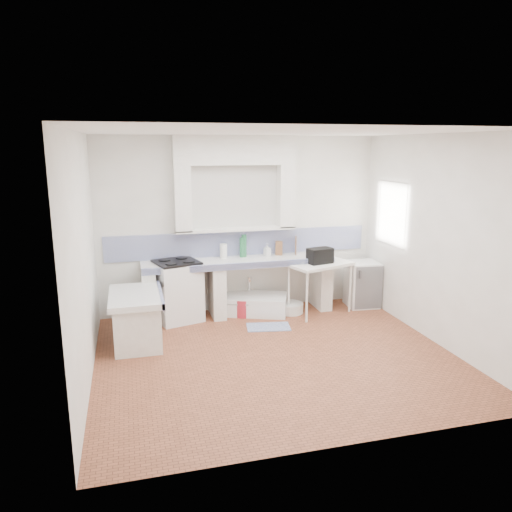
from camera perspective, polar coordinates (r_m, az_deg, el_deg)
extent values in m
plane|color=brown|center=(6.41, 2.33, -11.58)|extent=(4.50, 4.50, 0.00)
plane|color=white|center=(5.84, 2.58, 14.31)|extent=(4.50, 4.50, 0.00)
plane|color=white|center=(7.87, -1.86, 3.69)|extent=(4.50, 0.00, 4.50)
plane|color=white|center=(4.16, 10.62, -4.80)|extent=(4.50, 0.00, 4.50)
plane|color=white|center=(5.74, -19.56, -0.48)|extent=(0.00, 4.50, 4.50)
plane|color=white|center=(6.97, 20.43, 1.69)|extent=(0.00, 4.50, 4.50)
cube|color=white|center=(7.63, -2.46, 12.26)|extent=(1.90, 0.25, 0.45)
cube|color=#381E12|center=(8.02, 16.68, 4.77)|extent=(0.35, 0.86, 1.06)
cube|color=white|center=(7.90, 15.95, 7.48)|extent=(0.01, 0.84, 0.24)
cube|color=white|center=(7.67, -2.06, -0.67)|extent=(3.00, 0.60, 0.08)
cube|color=navy|center=(7.40, -1.58, -1.16)|extent=(3.00, 0.04, 0.10)
cube|color=white|center=(7.61, -12.39, -4.58)|extent=(0.20, 0.55, 0.82)
cube|color=white|center=(7.72, -4.57, -4.08)|extent=(0.20, 0.55, 0.82)
cube|color=white|center=(8.19, 7.58, -3.15)|extent=(0.20, 0.55, 0.82)
cube|color=white|center=(6.77, -13.87, -4.63)|extent=(0.70, 1.10, 0.08)
cube|color=white|center=(6.88, -13.71, -7.41)|extent=(0.60, 1.00, 0.62)
cube|color=navy|center=(6.78, -11.08, -4.46)|extent=(0.04, 1.10, 0.10)
cube|color=navy|center=(7.91, -1.82, 1.52)|extent=(4.27, 0.03, 0.40)
cube|color=white|center=(7.60, -9.15, -4.13)|extent=(0.78, 0.77, 0.90)
cube|color=white|center=(7.92, -0.41, -5.71)|extent=(1.23, 0.95, 0.26)
cube|color=white|center=(7.89, 7.45, -3.73)|extent=(1.12, 0.84, 0.04)
cube|color=white|center=(8.38, 12.28, -3.20)|extent=(0.53, 0.53, 0.76)
cylinder|color=#B42432|center=(7.78, -1.56, -5.98)|extent=(0.32, 0.32, 0.28)
cylinder|color=#E24A0A|center=(7.89, -0.34, -5.89)|extent=(0.34, 0.34, 0.24)
cylinder|color=blue|center=(7.86, 1.93, -5.80)|extent=(0.34, 0.34, 0.28)
cylinder|color=white|center=(7.95, 4.04, -6.05)|extent=(0.53, 0.53, 0.16)
cylinder|color=silver|center=(8.04, -0.98, -5.32)|extent=(0.10, 0.10, 0.29)
cylinder|color=silver|center=(8.08, 0.14, -5.29)|extent=(0.09, 0.09, 0.27)
cube|color=black|center=(7.74, 7.48, 0.03)|extent=(0.43, 0.30, 0.24)
cylinder|color=#236A3E|center=(7.77, -1.67, 0.99)|extent=(0.09, 0.09, 0.31)
cylinder|color=#236A3E|center=(7.79, -1.40, 1.20)|extent=(0.09, 0.09, 0.36)
cube|color=brown|center=(7.94, 2.69, 0.92)|extent=(0.13, 0.11, 0.22)
cube|color=brown|center=(8.04, 4.67, 1.25)|extent=(0.08, 0.20, 0.28)
cylinder|color=white|center=(7.72, -3.83, 0.58)|extent=(0.15, 0.15, 0.23)
imported|color=white|center=(7.86, 1.32, 0.72)|extent=(0.12, 0.12, 0.20)
cube|color=#324288|center=(7.34, 1.46, -8.28)|extent=(0.69, 0.47, 0.01)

